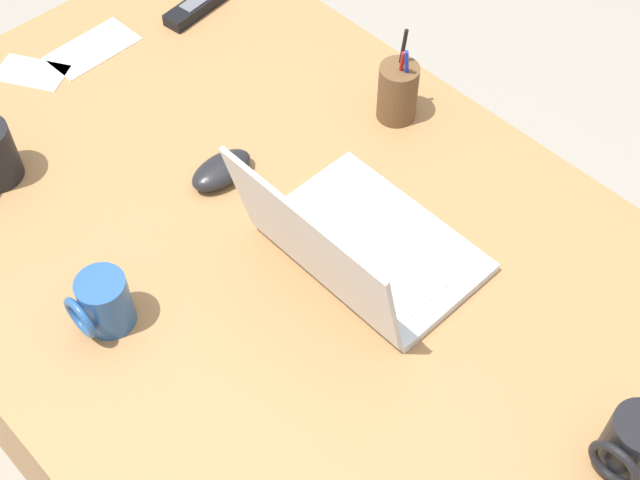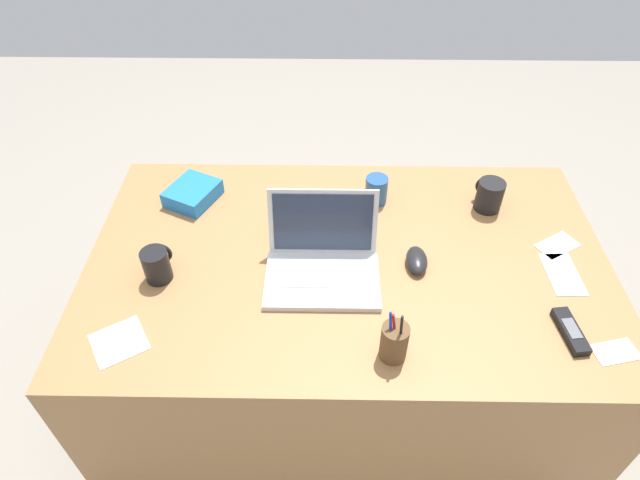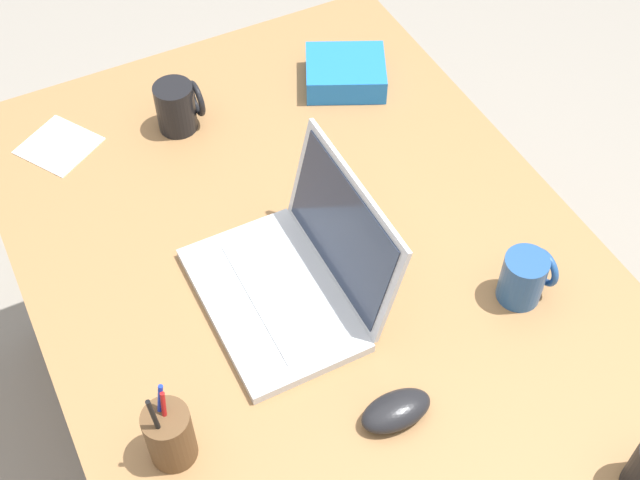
# 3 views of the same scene
# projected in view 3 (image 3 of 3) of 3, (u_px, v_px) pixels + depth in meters

# --- Properties ---
(desk) EXTENTS (1.58, 0.96, 0.76)m
(desk) POSITION_uv_depth(u_px,v_px,m) (343.00, 419.00, 1.73)
(desk) COLOR #9E7042
(desk) RESTS_ON ground
(laptop) EXTENTS (0.33, 0.27, 0.22)m
(laptop) POSITION_uv_depth(u_px,v_px,m) (295.00, 276.00, 1.43)
(laptop) COLOR silver
(laptop) RESTS_ON desk
(computer_mouse) EXTENTS (0.07, 0.12, 0.04)m
(computer_mouse) POSITION_uv_depth(u_px,v_px,m) (396.00, 411.00, 1.30)
(computer_mouse) COLOR black
(computer_mouse) RESTS_ON desk
(coffee_mug_white) EXTENTS (0.07, 0.09, 0.10)m
(coffee_mug_white) POSITION_uv_depth(u_px,v_px,m) (525.00, 277.00, 1.42)
(coffee_mug_white) COLOR #26518C
(coffee_mug_white) RESTS_ON desk
(coffee_mug_spare) EXTENTS (0.08, 0.09, 0.10)m
(coffee_mug_spare) POSITION_uv_depth(u_px,v_px,m) (178.00, 107.00, 1.68)
(coffee_mug_spare) COLOR black
(coffee_mug_spare) RESTS_ON desk
(pen_holder) EXTENTS (0.07, 0.07, 0.18)m
(pen_holder) POSITION_uv_depth(u_px,v_px,m) (170.00, 435.00, 1.23)
(pen_holder) COLOR brown
(pen_holder) RESTS_ON desk
(snack_bag) EXTENTS (0.20, 0.21, 0.05)m
(snack_bag) POSITION_uv_depth(u_px,v_px,m) (345.00, 73.00, 1.79)
(snack_bag) COLOR blue
(snack_bag) RESTS_ON desk
(paper_note_right) EXTENTS (0.18, 0.18, 0.00)m
(paper_note_right) POSITION_uv_depth(u_px,v_px,m) (59.00, 146.00, 1.69)
(paper_note_right) COLOR white
(paper_note_right) RESTS_ON desk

